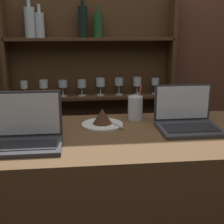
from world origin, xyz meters
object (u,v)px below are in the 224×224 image
Objects in this scene: laptop_near at (27,134)px; water_glass at (135,108)px; laptop_far at (187,120)px; cake_plate at (102,119)px.

water_glass is (0.53, 0.33, 0.01)m from laptop_near.
laptop_far is at bearing 10.85° from laptop_near.
cake_plate is (0.34, 0.24, -0.02)m from laptop_near.
laptop_near is 1.37× the size of cake_plate.
laptop_near reaches higher than laptop_far.
laptop_near is 0.78m from laptop_far.
laptop_far is at bearing -38.17° from water_glass.
laptop_near is 1.53× the size of water_glass.
laptop_far is at bearing -12.61° from cake_plate.
laptop_far is 1.41× the size of cake_plate.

